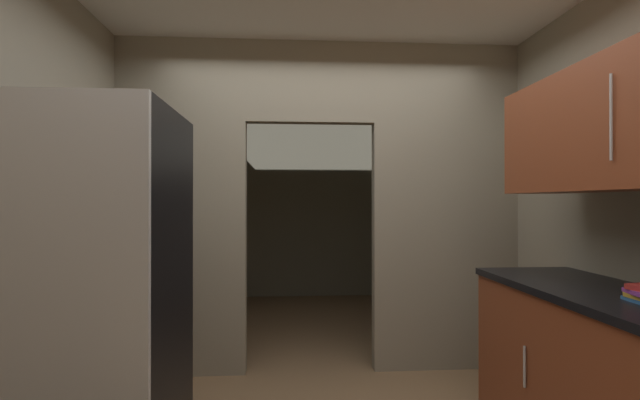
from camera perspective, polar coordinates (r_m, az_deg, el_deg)
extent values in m
cube|color=gray|center=(3.72, -17.15, -0.81)|extent=(1.01, 0.12, 2.66)
cube|color=gray|center=(3.85, 15.56, -0.80)|extent=(1.20, 0.12, 2.66)
cube|color=gray|center=(3.76, -1.25, 14.67)|extent=(1.03, 0.12, 0.65)
cube|color=gray|center=(6.56, -1.66, -0.59)|extent=(3.24, 0.10, 2.66)
cube|color=gray|center=(5.26, -18.34, -0.65)|extent=(0.10, 2.93, 2.66)
cube|color=gray|center=(5.41, 15.83, -0.64)|extent=(0.10, 2.93, 2.66)
cube|color=black|center=(2.35, -27.32, -11.78)|extent=(0.78, 0.75, 1.79)
cube|color=#B7BABC|center=(2.01, -31.85, -13.78)|extent=(0.78, 0.03, 1.79)
cylinder|color=#B7BABC|center=(2.77, 24.61, -18.74)|extent=(0.01, 0.01, 0.22)
cylinder|color=#B7BABC|center=(2.32, 33.09, 8.85)|extent=(0.01, 0.01, 0.38)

